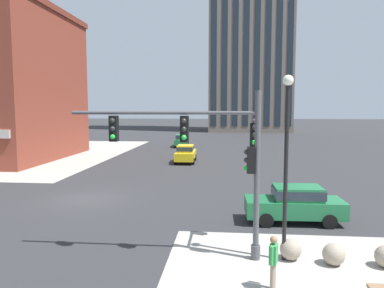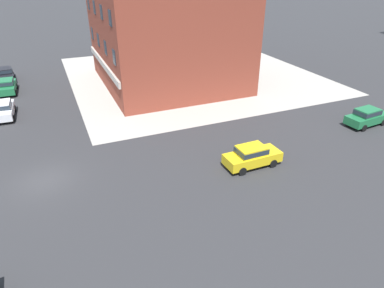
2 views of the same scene
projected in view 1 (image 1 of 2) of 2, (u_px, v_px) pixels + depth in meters
name	position (u px, v px, depth m)	size (l,w,h in m)	color
ground_plane	(87.00, 199.00, 21.01)	(320.00, 320.00, 0.00)	#2D2D30
traffic_signal_main	(219.00, 154.00, 12.61)	(6.60, 2.09, 5.82)	#4C4C51
bollard_sphere_curb_a	(291.00, 249.00, 12.56)	(0.73, 0.73, 0.73)	gray
bollard_sphere_curb_b	(334.00, 254.00, 12.13)	(0.73, 0.73, 0.73)	gray
pedestrian_walking_east	(273.00, 259.00, 10.39)	(0.30, 0.53, 1.62)	gray
street_lamp_corner_near	(286.00, 148.00, 12.21)	(0.36, 0.36, 6.33)	black
car_main_northbound_far	(186.00, 153.00, 35.15)	(1.95, 4.43, 1.68)	gold
car_cross_eastbound	(295.00, 203.00, 16.65)	(4.45, 1.98, 1.68)	#1E6B3D
car_main_mid	(182.00, 140.00, 49.28)	(2.16, 4.53, 1.68)	#1E6B3D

